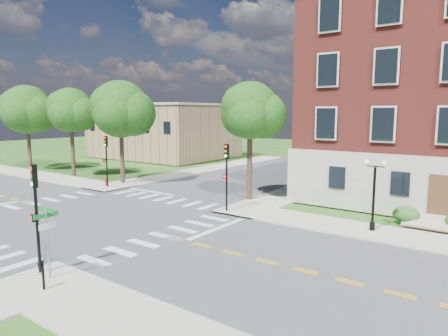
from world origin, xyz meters
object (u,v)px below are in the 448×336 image
Objects in this scene: fire_hydrant at (107,182)px; twin_lamp_west at (374,191)px; traffic_signal_se at (36,205)px; traffic_signal_nw at (106,155)px; push_button_post at (43,273)px; traffic_signal_ne at (226,168)px; street_sign_pole at (47,228)px.

twin_lamp_west is at bearing -0.40° from fire_hydrant.
traffic_signal_se is 1.00× the size of traffic_signal_nw.
traffic_signal_se is at bearing -123.56° from twin_lamp_west.
traffic_signal_se is 21.58m from fire_hydrant.
fire_hydrant is (-16.73, 16.12, -0.33)m from push_button_post.
twin_lamp_west is (9.81, 1.24, -0.66)m from traffic_signal_ne.
push_button_post is at bearing -43.93° from fire_hydrant.
street_sign_pole is (-9.09, -15.19, -0.21)m from twin_lamp_west.
traffic_signal_se is 20.73m from traffic_signal_nw.
traffic_signal_nw reaches higher than push_button_post.
traffic_signal_se is 1.00× the size of traffic_signal_ne.
street_sign_pole is 2.58× the size of push_button_post.
traffic_signal_se and traffic_signal_nw have the same top height.
traffic_signal_se reaches higher than twin_lamp_west.
street_sign_pole is at bearing -44.33° from traffic_signal_nw.
traffic_signal_se is 1.28m from street_sign_pole.
twin_lamp_west is 3.53× the size of push_button_post.
traffic_signal_ne is 4.00× the size of push_button_post.
traffic_signal_nw is 1.13× the size of twin_lamp_west.
traffic_signal_se is at bearing 174.79° from street_sign_pole.
traffic_signal_se is at bearing -90.85° from traffic_signal_ne.
traffic_signal_nw is at bearing 134.04° from traffic_signal_se.
traffic_signal_ne reaches higher than push_button_post.
traffic_signal_ne is 1.00× the size of traffic_signal_nw.
traffic_signal_ne and traffic_signal_nw have the same top height.
traffic_signal_se is 1.55× the size of street_sign_pole.
traffic_signal_se is at bearing -45.96° from traffic_signal_nw.
traffic_signal_se is at bearing -45.53° from fire_hydrant.
street_sign_pole is at bearing -87.04° from traffic_signal_ne.
twin_lamp_west reaches higher than street_sign_pole.
traffic_signal_ne is 14.65m from traffic_signal_nw.
traffic_signal_se reaches higher than push_button_post.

